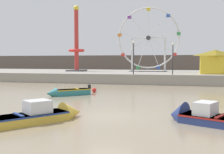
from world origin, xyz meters
TOP-DOWN VIEW (x-y plane):
  - ground_plane at (0.00, 0.00)m, footprint 240.00×240.00m
  - quay_promenade at (0.00, 29.29)m, footprint 110.00×18.82m
  - distant_town_skyline at (0.00, 54.48)m, footprint 140.00×3.00m
  - motorboat_navy_blue at (4.71, -0.66)m, footprint 3.96×2.93m
  - motorboat_teal_painted at (-5.81, 7.64)m, footprint 3.47×3.40m
  - motorboat_mustard_yellow at (-2.77, -2.24)m, footprint 3.90×4.70m
  - ferris_wheel_white_frame at (-1.37, 30.16)m, footprint 10.01×1.20m
  - drop_tower_red_tower at (-13.12, 28.81)m, footprint 2.80×2.80m
  - carnival_booth_yellow_awning at (8.11, 23.90)m, footprint 4.14×2.80m
  - promenade_lamp_near at (2.79, 20.97)m, footprint 0.32×0.32m
  - promenade_lamp_far at (-2.10, 20.41)m, footprint 0.32×0.32m
  - mooring_buoy_orange at (-4.26, 10.61)m, footprint 0.44×0.44m

SIDE VIEW (x-z plane):
  - ground_plane at x=0.00m, z-range 0.00..0.00m
  - mooring_buoy_orange at x=-4.26m, z-range 0.00..0.44m
  - motorboat_teal_painted at x=-5.81m, z-range -0.24..0.83m
  - motorboat_navy_blue at x=4.71m, z-range -0.48..1.09m
  - motorboat_mustard_yellow at x=-2.77m, z-range -0.41..1.07m
  - quay_promenade at x=0.00m, z-range 0.00..1.30m
  - distant_town_skyline at x=0.00m, z-range 0.00..4.40m
  - carnival_booth_yellow_awning at x=8.11m, z-range 1.36..4.55m
  - promenade_lamp_near at x=2.79m, z-range 1.90..5.90m
  - promenade_lamp_far at x=-2.10m, z-range 1.92..6.17m
  - drop_tower_red_tower at x=-13.12m, z-range -0.05..10.80m
  - ferris_wheel_white_frame at x=-1.37m, z-range 1.32..11.63m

